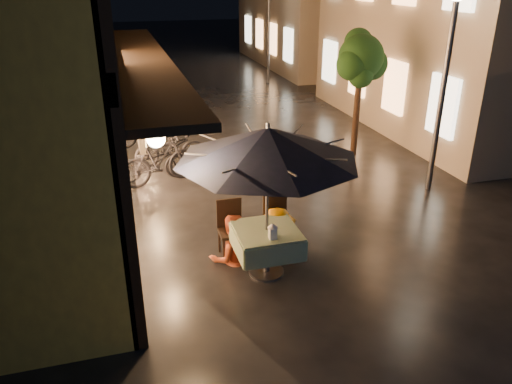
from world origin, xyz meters
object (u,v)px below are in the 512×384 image
object	(u,v)px
person_yellow	(277,211)
streetlamp_near	(449,53)
table_lantern	(273,230)
bicycle_0	(153,162)
cafe_table	(267,240)
patio_umbrella	(268,144)
person_orange	(231,217)

from	to	relation	value
person_yellow	streetlamp_near	bearing A→B (deg)	-139.79
table_lantern	bicycle_0	xyz separation A→B (m)	(-1.36, 4.69, -0.48)
streetlamp_near	person_yellow	size ratio (longest dim) A/B	2.62
table_lantern	bicycle_0	size ratio (longest dim) A/B	0.15
cafe_table	patio_umbrella	world-z (taller)	patio_umbrella
patio_umbrella	table_lantern	xyz separation A→B (m)	(-0.00, -0.29, -1.23)
table_lantern	person_yellow	bearing A→B (deg)	67.12
streetlamp_near	person_yellow	bearing A→B (deg)	-157.15
person_yellow	person_orange	bearing A→B (deg)	15.00
person_orange	bicycle_0	world-z (taller)	person_orange
patio_umbrella	cafe_table	bearing A→B (deg)	172.87
streetlamp_near	patio_umbrella	world-z (taller)	streetlamp_near
person_orange	cafe_table	bearing A→B (deg)	124.36
streetlamp_near	table_lantern	size ratio (longest dim) A/B	16.92
table_lantern	bicycle_0	bearing A→B (deg)	106.11
bicycle_0	person_orange	bearing A→B (deg)	-169.97
streetlamp_near	person_orange	size ratio (longest dim) A/B	2.69
streetlamp_near	cafe_table	distance (m)	5.49
table_lantern	patio_umbrella	bearing A→B (deg)	90.00
streetlamp_near	person_orange	bearing A→B (deg)	-160.83
person_yellow	bicycle_0	distance (m)	4.25
person_orange	streetlamp_near	bearing A→B (deg)	-164.38
cafe_table	patio_umbrella	distance (m)	1.56
cafe_table	table_lantern	xyz separation A→B (m)	(0.00, -0.29, 0.33)
patio_umbrella	table_lantern	world-z (taller)	patio_umbrella
cafe_table	person_orange	world-z (taller)	person_orange
person_orange	bicycle_0	distance (m)	3.97
patio_umbrella	table_lantern	distance (m)	1.27
streetlamp_near	person_yellow	world-z (taller)	streetlamp_near
patio_umbrella	person_orange	distance (m)	1.53
person_orange	bicycle_0	bearing A→B (deg)	-80.03
patio_umbrella	bicycle_0	xyz separation A→B (m)	(-1.36, 4.40, -1.71)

